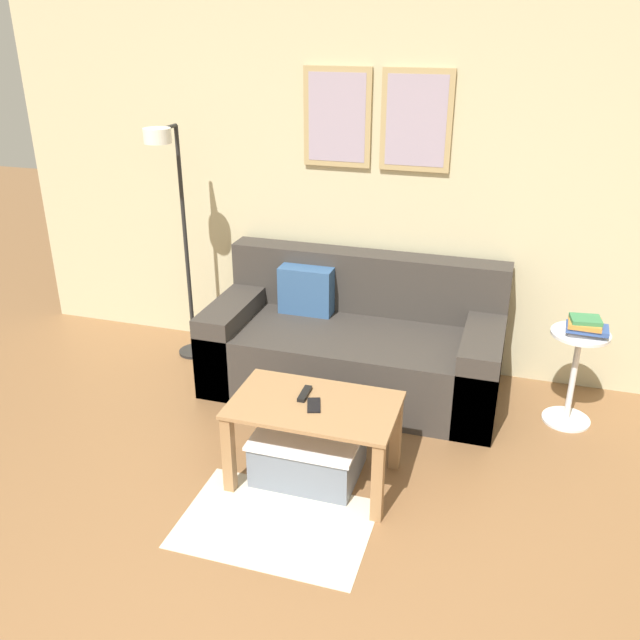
# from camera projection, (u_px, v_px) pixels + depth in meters

# --- Properties ---
(wall_back) EXTENTS (5.60, 0.09, 2.55)m
(wall_back) POSITION_uv_depth(u_px,v_px,m) (400.00, 183.00, 4.41)
(wall_back) COLOR #C6BC93
(wall_back) RESTS_ON ground_plane
(area_rug) EXTENTS (0.93, 0.64, 0.01)m
(area_rug) POSITION_uv_depth(u_px,v_px,m) (276.00, 523.00, 3.32)
(area_rug) COLOR beige
(area_rug) RESTS_ON ground_plane
(couch) EXTENTS (1.88, 0.87, 0.84)m
(couch) POSITION_uv_depth(u_px,v_px,m) (354.00, 345.00, 4.46)
(couch) COLOR #38332D
(couch) RESTS_ON ground_plane
(coffee_table) EXTENTS (0.86, 0.52, 0.46)m
(coffee_table) POSITION_uv_depth(u_px,v_px,m) (314.00, 420.00, 3.50)
(coffee_table) COLOR #997047
(coffee_table) RESTS_ON ground_plane
(storage_bin) EXTENTS (0.56, 0.45, 0.26)m
(storage_bin) POSITION_uv_depth(u_px,v_px,m) (309.00, 453.00, 3.64)
(storage_bin) COLOR slate
(storage_bin) RESTS_ON ground_plane
(floor_lamp) EXTENTS (0.23, 0.44, 1.65)m
(floor_lamp) POSITION_uv_depth(u_px,v_px,m) (174.00, 214.00, 4.45)
(floor_lamp) COLOR black
(floor_lamp) RESTS_ON ground_plane
(side_table) EXTENTS (0.34, 0.34, 0.60)m
(side_table) POSITION_uv_depth(u_px,v_px,m) (574.00, 369.00, 4.02)
(side_table) COLOR white
(side_table) RESTS_ON ground_plane
(book_stack) EXTENTS (0.24, 0.19, 0.10)m
(book_stack) POSITION_uv_depth(u_px,v_px,m) (586.00, 326.00, 3.88)
(book_stack) COLOR #4C4C51
(book_stack) RESTS_ON side_table
(remote_control) EXTENTS (0.05, 0.15, 0.02)m
(remote_control) POSITION_uv_depth(u_px,v_px,m) (305.00, 394.00, 3.53)
(remote_control) COLOR black
(remote_control) RESTS_ON coffee_table
(cell_phone) EXTENTS (0.11, 0.15, 0.01)m
(cell_phone) POSITION_uv_depth(u_px,v_px,m) (314.00, 405.00, 3.44)
(cell_phone) COLOR black
(cell_phone) RESTS_ON coffee_table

